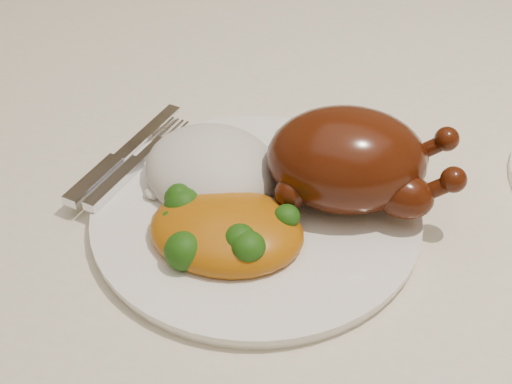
% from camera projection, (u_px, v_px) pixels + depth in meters
% --- Properties ---
extents(dining_table, '(1.60, 0.90, 0.76)m').
position_uv_depth(dining_table, '(429.00, 285.00, 0.71)').
color(dining_table, brown).
rests_on(dining_table, floor).
extents(tablecloth, '(1.73, 1.03, 0.18)m').
position_uv_depth(tablecloth, '(441.00, 232.00, 0.67)').
color(tablecloth, silver).
rests_on(tablecloth, dining_table).
extents(dinner_plate, '(0.38, 0.38, 0.01)m').
position_uv_depth(dinner_plate, '(256.00, 214.00, 0.63)').
color(dinner_plate, white).
rests_on(dinner_plate, tablecloth).
extents(roast_chicken, '(0.19, 0.15, 0.09)m').
position_uv_depth(roast_chicken, '(351.00, 160.00, 0.61)').
color(roast_chicken, '#4D1A08').
rests_on(roast_chicken, dinner_plate).
extents(rice_mound, '(0.14, 0.13, 0.07)m').
position_uv_depth(rice_mound, '(212.00, 170.00, 0.65)').
color(rice_mound, silver).
rests_on(rice_mound, dinner_plate).
extents(mac_and_cheese, '(0.15, 0.13, 0.05)m').
position_uv_depth(mac_and_cheese, '(225.00, 230.00, 0.59)').
color(mac_and_cheese, '#B46F0B').
rests_on(mac_and_cheese, dinner_plate).
extents(cutlery, '(0.03, 0.17, 0.01)m').
position_uv_depth(cutlery, '(120.00, 167.00, 0.66)').
color(cutlery, silver).
rests_on(cutlery, dinner_plate).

